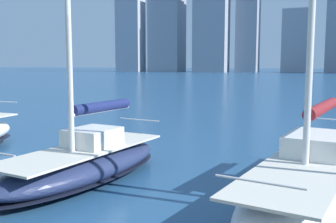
# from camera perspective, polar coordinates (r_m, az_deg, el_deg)

# --- Properties ---
(city_skyline) EXTENTS (170.37, 23.33, 52.46)m
(city_skyline) POSITION_cam_1_polar(r_m,az_deg,el_deg) (164.28, 20.50, 12.31)
(city_skyline) COLOR #9DA2AC
(city_skyline) RESTS_ON ground
(sailboat_maroon) EXTENTS (3.80, 9.45, 10.50)m
(sailboat_maroon) POSITION_cam_1_polar(r_m,az_deg,el_deg) (10.85, 20.00, -8.74)
(sailboat_maroon) COLOR white
(sailboat_maroon) RESTS_ON ground
(sailboat_navy) EXTENTS (3.10, 6.95, 11.62)m
(sailboat_navy) POSITION_cam_1_polar(r_m,az_deg,el_deg) (12.16, -11.97, -6.83)
(sailboat_navy) COLOR navy
(sailboat_navy) RESTS_ON ground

